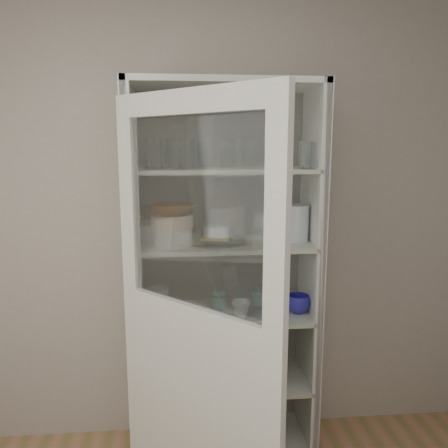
% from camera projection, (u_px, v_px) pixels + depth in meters
% --- Properties ---
extents(wall_back, '(3.60, 0.02, 2.60)m').
position_uv_depth(wall_back, '(187.00, 228.00, 2.58)').
color(wall_back, '#BCAEA1').
rests_on(wall_back, ground).
extents(pantry_cabinet, '(1.00, 0.45, 2.10)m').
position_uv_depth(pantry_cabinet, '(223.00, 294.00, 2.50)').
color(pantry_cabinet, silver).
rests_on(pantry_cabinet, floor).
extents(cupboard_door, '(0.68, 0.65, 2.00)m').
position_uv_depth(cupboard_door, '(195.00, 355.00, 1.91)').
color(cupboard_door, silver).
rests_on(cupboard_door, floor).
extents(tumbler_0, '(0.07, 0.07, 0.15)m').
position_uv_depth(tumbler_0, '(152.00, 154.00, 2.11)').
color(tumbler_0, silver).
rests_on(tumbler_0, shelf_glass).
extents(tumbler_1, '(0.09, 0.09, 0.14)m').
position_uv_depth(tumbler_1, '(186.00, 155.00, 2.17)').
color(tumbler_1, silver).
rests_on(tumbler_1, shelf_glass).
extents(tumbler_2, '(0.08, 0.08, 0.15)m').
position_uv_depth(tumbler_2, '(200.00, 154.00, 2.17)').
color(tumbler_2, silver).
rests_on(tumbler_2, shelf_glass).
extents(tumbler_3, '(0.08, 0.08, 0.12)m').
position_uv_depth(tumbler_3, '(197.00, 157.00, 2.18)').
color(tumbler_3, silver).
rests_on(tumbler_3, shelf_glass).
extents(tumbler_4, '(0.09, 0.09, 0.14)m').
position_uv_depth(tumbler_4, '(251.00, 155.00, 2.16)').
color(tumbler_4, silver).
rests_on(tumbler_4, shelf_glass).
extents(tumbler_5, '(0.09, 0.09, 0.14)m').
position_uv_depth(tumbler_5, '(306.00, 155.00, 2.23)').
color(tumbler_5, silver).
rests_on(tumbler_5, shelf_glass).
extents(tumbler_6, '(0.08, 0.08, 0.13)m').
position_uv_depth(tumbler_6, '(308.00, 156.00, 2.18)').
color(tumbler_6, silver).
rests_on(tumbler_6, shelf_glass).
extents(tumbler_7, '(0.07, 0.07, 0.14)m').
position_uv_depth(tumbler_7, '(157.00, 155.00, 2.26)').
color(tumbler_7, silver).
rests_on(tumbler_7, shelf_glass).
extents(tumbler_8, '(0.08, 0.08, 0.14)m').
position_uv_depth(tumbler_8, '(164.00, 154.00, 2.28)').
color(tumbler_8, silver).
rests_on(tumbler_8, shelf_glass).
extents(tumbler_9, '(0.09, 0.09, 0.15)m').
position_uv_depth(tumbler_9, '(173.00, 154.00, 2.30)').
color(tumbler_9, silver).
rests_on(tumbler_9, shelf_glass).
extents(tumbler_10, '(0.09, 0.09, 0.14)m').
position_uv_depth(tumbler_10, '(228.00, 154.00, 2.29)').
color(tumbler_10, silver).
rests_on(tumbler_10, shelf_glass).
extents(goblet_0, '(0.07, 0.07, 0.16)m').
position_uv_depth(goblet_0, '(194.00, 152.00, 2.37)').
color(goblet_0, silver).
rests_on(goblet_0, shelf_glass).
extents(goblet_1, '(0.08, 0.08, 0.17)m').
position_uv_depth(goblet_1, '(227.00, 151.00, 2.36)').
color(goblet_1, silver).
rests_on(goblet_1, shelf_glass).
extents(goblet_2, '(0.08, 0.08, 0.17)m').
position_uv_depth(goblet_2, '(270.00, 151.00, 2.40)').
color(goblet_2, silver).
rests_on(goblet_2, shelf_glass).
extents(goblet_3, '(0.08, 0.08, 0.18)m').
position_uv_depth(goblet_3, '(279.00, 150.00, 2.41)').
color(goblet_3, silver).
rests_on(goblet_3, shelf_glass).
extents(plate_stack_front, '(0.20, 0.20, 0.10)m').
position_uv_depth(plate_stack_front, '(173.00, 236.00, 2.28)').
color(plate_stack_front, white).
rests_on(plate_stack_front, shelf_plates).
extents(plate_stack_back, '(0.21, 0.21, 0.08)m').
position_uv_depth(plate_stack_back, '(157.00, 230.00, 2.47)').
color(plate_stack_back, white).
rests_on(plate_stack_back, shelf_plates).
extents(cream_bowl, '(0.25, 0.25, 0.07)m').
position_uv_depth(cream_bowl, '(173.00, 221.00, 2.26)').
color(cream_bowl, beige).
rests_on(cream_bowl, plate_stack_front).
extents(terracotta_bowl, '(0.29, 0.29, 0.06)m').
position_uv_depth(terracotta_bowl, '(172.00, 209.00, 2.25)').
color(terracotta_bowl, brown).
rests_on(terracotta_bowl, cream_bowl).
extents(glass_platter, '(0.35, 0.35, 0.02)m').
position_uv_depth(glass_platter, '(216.00, 240.00, 2.38)').
color(glass_platter, silver).
rests_on(glass_platter, shelf_plates).
extents(yellow_trivet, '(0.18, 0.18, 0.01)m').
position_uv_depth(yellow_trivet, '(216.00, 237.00, 2.38)').
color(yellow_trivet, gold).
rests_on(yellow_trivet, glass_platter).
extents(white_ramekin, '(0.15, 0.15, 0.06)m').
position_uv_depth(white_ramekin, '(216.00, 231.00, 2.37)').
color(white_ramekin, white).
rests_on(white_ramekin, yellow_trivet).
extents(grey_bowl_stack, '(0.14, 0.14, 0.20)m').
position_uv_depth(grey_bowl_stack, '(296.00, 223.00, 2.38)').
color(grey_bowl_stack, silver).
rests_on(grey_bowl_stack, shelf_plates).
extents(mug_blue, '(0.16, 0.16, 0.10)m').
position_uv_depth(mug_blue, '(298.00, 304.00, 2.42)').
color(mug_blue, '#242BA1').
rests_on(mug_blue, shelf_mugs).
extents(mug_teal, '(0.12, 0.12, 0.10)m').
position_uv_depth(mug_teal, '(259.00, 298.00, 2.53)').
color(mug_teal, '#196F74').
rests_on(mug_teal, shelf_mugs).
extents(mug_white, '(0.12, 0.12, 0.09)m').
position_uv_depth(mug_white, '(241.00, 309.00, 2.35)').
color(mug_white, white).
rests_on(mug_white, shelf_mugs).
extents(teal_jar, '(0.08, 0.08, 0.10)m').
position_uv_depth(teal_jar, '(219.00, 302.00, 2.45)').
color(teal_jar, '#196F74').
rests_on(teal_jar, shelf_mugs).
extents(measuring_cups, '(0.09, 0.09, 0.04)m').
position_uv_depth(measuring_cups, '(211.00, 313.00, 2.37)').
color(measuring_cups, '#B3B3B3').
rests_on(measuring_cups, shelf_mugs).
extents(white_canister, '(0.15, 0.15, 0.14)m').
position_uv_depth(white_canister, '(158.00, 300.00, 2.41)').
color(white_canister, white).
rests_on(white_canister, shelf_mugs).
extents(cream_dish, '(0.28, 0.28, 0.08)m').
position_uv_depth(cream_dish, '(209.00, 370.00, 2.52)').
color(cream_dish, beige).
rests_on(cream_dish, shelf_bot).
extents(tin_box, '(0.24, 0.19, 0.06)m').
position_uv_depth(tin_box, '(267.00, 371.00, 2.52)').
color(tin_box, '#A2A1A6').
rests_on(tin_box, shelf_bot).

